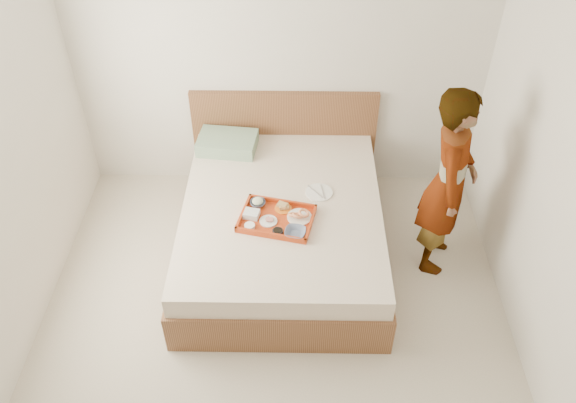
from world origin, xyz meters
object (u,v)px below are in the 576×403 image
(dinner_plate, at_px, (319,192))
(person, at_px, (449,183))
(bed, at_px, (282,229))
(tray, at_px, (277,218))

(dinner_plate, height_order, person, person)
(bed, xyz_separation_m, person, (1.25, -0.04, 0.53))
(bed, bearing_deg, person, -1.67)
(bed, distance_m, tray, 0.35)
(dinner_plate, xyz_separation_m, person, (0.95, -0.18, 0.26))
(dinner_plate, bearing_deg, person, -10.59)
(bed, xyz_separation_m, dinner_plate, (0.29, 0.14, 0.27))
(dinner_plate, bearing_deg, bed, -154.34)
(tray, height_order, person, person)
(bed, relative_size, tray, 3.67)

